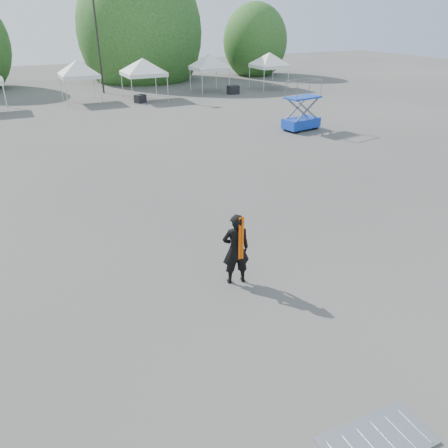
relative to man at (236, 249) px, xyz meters
name	(u,v)px	position (x,y,z in m)	size (l,w,h in m)	color
ground	(246,255)	(0.96, 1.14, -1.02)	(120.00, 120.00, 0.00)	#474442
light_pole_east	(96,28)	(3.96, 33.14, 4.49)	(0.60, 0.25, 9.80)	black
tree_mid_e	(140,32)	(9.96, 40.14, 3.82)	(5.12, 5.12, 7.79)	#382314
tree_far_e	(255,42)	(22.96, 38.14, 2.60)	(3.84, 3.84, 5.84)	#382314
tent_e	(77,63)	(1.33, 29.32, 2.03)	(4.10, 4.10, 3.88)	silver
tent_f	(143,61)	(6.39, 28.24, 2.04)	(4.57, 4.57, 3.88)	silver
tent_g	(209,57)	(12.95, 29.27, 2.03)	(4.14, 4.14, 3.88)	silver
tent_h	(269,55)	(18.83, 28.40, 2.03)	(4.10, 4.10, 3.88)	silver
man	(236,249)	(0.00, 0.00, 0.00)	(0.83, 0.64, 2.04)	black
scissor_lift	(302,105)	(11.87, 13.41, 0.50)	(2.50, 1.54, 3.03)	#0E3AB7
barrier_left	(377,441)	(-0.18, -5.53, -0.99)	(2.01, 1.06, 0.06)	#999CA1
crate_mid	(140,99)	(5.55, 26.93, -0.70)	(0.83, 0.64, 0.64)	black
crate_east	(233,90)	(14.36, 27.29, -0.65)	(0.95, 0.74, 0.74)	black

